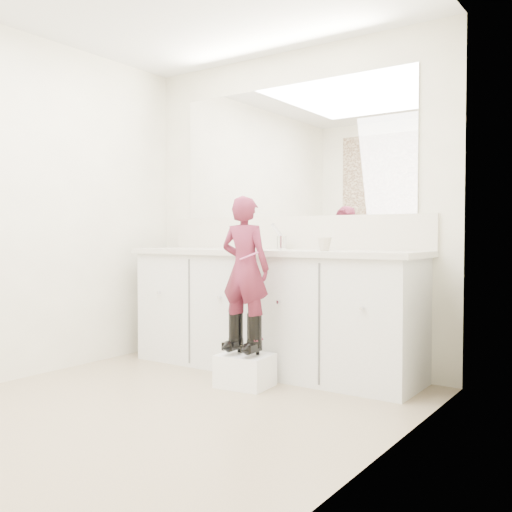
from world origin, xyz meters
The scene contains 16 objects.
floor centered at (0.00, 0.00, 0.00)m, with size 3.00×3.00×0.00m, color #8E7B5D.
wall_back centered at (0.00, 1.50, 1.20)m, with size 2.60×2.60×0.00m, color beige.
wall_left centered at (-1.30, 0.00, 1.20)m, with size 3.00×3.00×0.00m, color beige.
wall_right centered at (1.30, 0.00, 1.20)m, with size 3.00×3.00×0.00m, color beige.
vanity_cabinet centered at (0.00, 1.23, 0.42)m, with size 2.20×0.55×0.85m, color silver.
countertop centered at (0.00, 1.21, 0.87)m, with size 2.28×0.58×0.04m, color beige.
backsplash centered at (0.00, 1.49, 1.02)m, with size 2.28×0.03×0.25m, color beige.
mirror centered at (0.00, 1.49, 1.64)m, with size 2.00×0.02×1.00m, color white.
faucet centered at (0.00, 1.38, 0.94)m, with size 0.08×0.08×0.10m, color silver.
cup centered at (0.47, 1.16, 0.94)m, with size 0.10×0.10×0.09m, color #C2B39B.
soap_bottle centered at (-0.29, 1.24, 0.98)m, with size 0.08×0.08×0.18m, color beige.
step_stool centered at (0.11, 0.75, 0.11)m, with size 0.33×0.28×0.21m, color white.
boot_left centered at (0.03, 0.75, 0.35)m, with size 0.10×0.18×0.28m, color black, non-canonical shape.
boot_right centered at (0.18, 0.75, 0.35)m, with size 0.10×0.18×0.28m, color black, non-canonical shape.
toddler centered at (0.11, 0.75, 0.78)m, with size 0.34×0.22×0.94m, color #9A2F53.
toothbrush centered at (0.18, 0.70, 0.86)m, with size 0.01×0.01×0.14m, color #D75394.
Camera 1 is at (2.28, -2.26, 0.99)m, focal length 40.00 mm.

